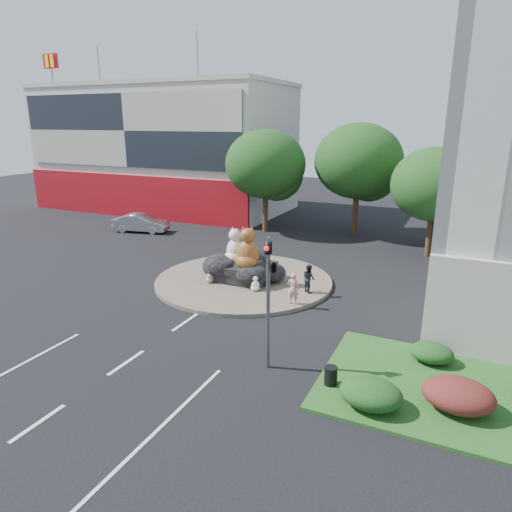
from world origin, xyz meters
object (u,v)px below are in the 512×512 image
at_px(parked_car, 141,223).
at_px(pedestrian_dark, 309,278).
at_px(cat_white, 235,245).
at_px(cat_tabby, 248,247).
at_px(pedestrian_pink, 293,289).
at_px(litter_bin, 331,376).
at_px(kitten_white, 255,283).
at_px(kitten_calico, 210,275).

bearing_deg(parked_car, pedestrian_dark, -127.62).
bearing_deg(pedestrian_dark, cat_white, 34.15).
bearing_deg(cat_tabby, pedestrian_pink, -43.79).
distance_m(pedestrian_pink, litter_bin, 7.11).
distance_m(cat_tabby, litter_bin, 10.58).
xyz_separation_m(pedestrian_pink, litter_bin, (3.66, -6.06, -0.54)).
bearing_deg(pedestrian_dark, cat_tabby, 42.44).
bearing_deg(kitten_white, pedestrian_dark, -13.00).
xyz_separation_m(cat_tabby, litter_bin, (6.95, -7.76, -1.83)).
xyz_separation_m(cat_white, cat_tabby, (1.11, -0.61, 0.15)).
height_order(cat_tabby, kitten_calico, cat_tabby).
bearing_deg(pedestrian_pink, kitten_calico, -18.46).
bearing_deg(kitten_calico, litter_bin, -17.14).
bearing_deg(kitten_white, pedestrian_pink, -53.58).
relative_size(pedestrian_dark, parked_car, 0.33).
bearing_deg(cat_white, kitten_white, -11.21).
distance_m(cat_white, pedestrian_pink, 5.10).
relative_size(cat_white, kitten_calico, 2.33).
bearing_deg(parked_car, pedestrian_pink, -132.80).
relative_size(cat_tabby, pedestrian_dark, 1.57).
bearing_deg(litter_bin, pedestrian_dark, 113.80).
bearing_deg(kitten_white, cat_white, 109.17).
height_order(cat_white, kitten_calico, cat_white).
xyz_separation_m(cat_white, litter_bin, (8.06, -8.37, -1.68)).
xyz_separation_m(pedestrian_dark, litter_bin, (3.50, -7.94, -0.50)).
relative_size(cat_white, parked_car, 0.45).
height_order(parked_car, litter_bin, parked_car).
height_order(cat_tabby, parked_car, cat_tabby).
xyz_separation_m(cat_tabby, kitten_calico, (-1.97, -0.77, -1.63)).
relative_size(kitten_white, litter_bin, 1.31).
distance_m(cat_tabby, kitten_calico, 2.68).
distance_m(cat_white, pedestrian_dark, 4.73).
height_order(kitten_white, litter_bin, kitten_white).
xyz_separation_m(cat_tabby, kitten_white, (0.85, -0.84, -1.65)).
bearing_deg(cat_white, pedestrian_pink, -2.31).
height_order(pedestrian_dark, parked_car, pedestrian_dark).
distance_m(pedestrian_pink, pedestrian_dark, 1.88).
relative_size(kitten_white, pedestrian_dark, 0.57).
bearing_deg(cat_tabby, parked_car, 133.38).
relative_size(kitten_calico, parked_car, 0.19).
relative_size(cat_tabby, kitten_white, 2.75).
height_order(cat_tabby, pedestrian_pink, cat_tabby).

